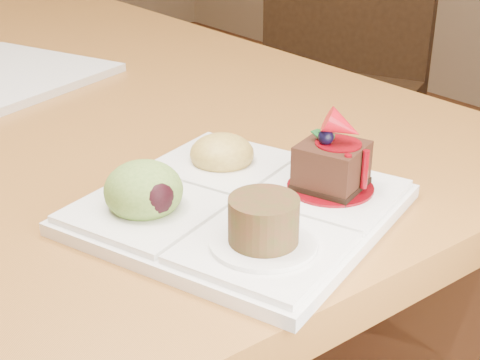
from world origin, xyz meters
TOP-DOWN VIEW (x-y plane):
  - chair_right at (0.98, 0.05)m, footprint 0.63×0.63m
  - sampler_plate at (0.08, -0.75)m, footprint 0.32×0.32m

SIDE VIEW (x-z plane):
  - chair_right at x=0.98m, z-range 0.07..1.14m
  - sampler_plate at x=0.08m, z-range 0.72..0.82m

